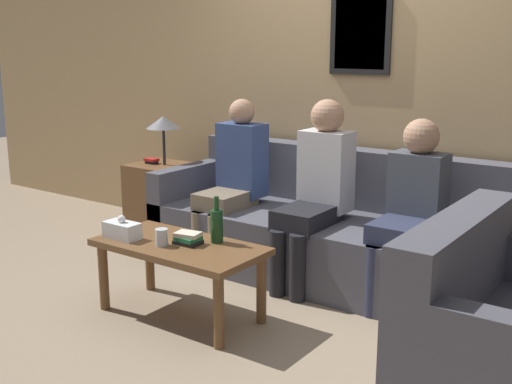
{
  "coord_description": "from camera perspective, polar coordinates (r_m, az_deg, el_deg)",
  "views": [
    {
      "loc": [
        2.16,
        -3.3,
        1.63
      ],
      "look_at": [
        -0.17,
        -0.05,
        0.69
      ],
      "focal_mm": 45.0,
      "sensor_mm": 36.0,
      "label": 1
    }
  ],
  "objects": [
    {
      "name": "person_middle",
      "position": [
        4.35,
        5.44,
        0.54
      ],
      "size": [
        0.34,
        0.64,
        1.26
      ],
      "color": "black",
      "rests_on": "ground_plane"
    },
    {
      "name": "ground_plane",
      "position": [
        4.27,
        2.26,
        -9.29
      ],
      "size": [
        16.0,
        16.0,
        0.0
      ],
      "primitive_type": "plane",
      "color": "gray"
    },
    {
      "name": "couch_main",
      "position": [
        4.62,
        6.1,
        -3.63
      ],
      "size": [
        2.49,
        0.94,
        0.87
      ],
      "color": "#4C4C56",
      "rests_on": "ground_plane"
    },
    {
      "name": "side_table_with_lamp",
      "position": [
        5.46,
        -8.44,
        -0.44
      ],
      "size": [
        0.46,
        0.46,
        1.05
      ],
      "color": "brown",
      "rests_on": "ground_plane"
    },
    {
      "name": "tissue_box",
      "position": [
        4.01,
        -11.82,
        -3.3
      ],
      "size": [
        0.23,
        0.12,
        0.14
      ],
      "color": "silver",
      "rests_on": "coffee_table"
    },
    {
      "name": "person_right",
      "position": [
        4.11,
        13.54,
        -1.07
      ],
      "size": [
        0.34,
        0.62,
        1.17
      ],
      "color": "#2D334C",
      "rests_on": "ground_plane"
    },
    {
      "name": "wine_bottle",
      "position": [
        3.83,
        -3.51,
        -2.95
      ],
      "size": [
        0.08,
        0.08,
        0.28
      ],
      "color": "#19421E",
      "rests_on": "coffee_table"
    },
    {
      "name": "coffee_table",
      "position": [
        3.88,
        -6.8,
        -5.55
      ],
      "size": [
        1.04,
        0.52,
        0.46
      ],
      "color": "brown",
      "rests_on": "ground_plane"
    },
    {
      "name": "book_stack",
      "position": [
        3.83,
        -6.07,
        -4.12
      ],
      "size": [
        0.16,
        0.13,
        0.07
      ],
      "color": "black",
      "rests_on": "coffee_table"
    },
    {
      "name": "wall_back",
      "position": [
        4.87,
        9.31,
        9.14
      ],
      "size": [
        9.0,
        0.08,
        2.6
      ],
      "color": "tan",
      "rests_on": "ground_plane"
    },
    {
      "name": "drinking_glass",
      "position": [
        3.82,
        -8.38,
        -4.01
      ],
      "size": [
        0.08,
        0.08,
        0.1
      ],
      "color": "silver",
      "rests_on": "coffee_table"
    },
    {
      "name": "person_left",
      "position": [
        4.76,
        -2.02,
        1.4
      ],
      "size": [
        0.34,
        0.59,
        1.22
      ],
      "color": "#756651",
      "rests_on": "ground_plane"
    }
  ]
}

